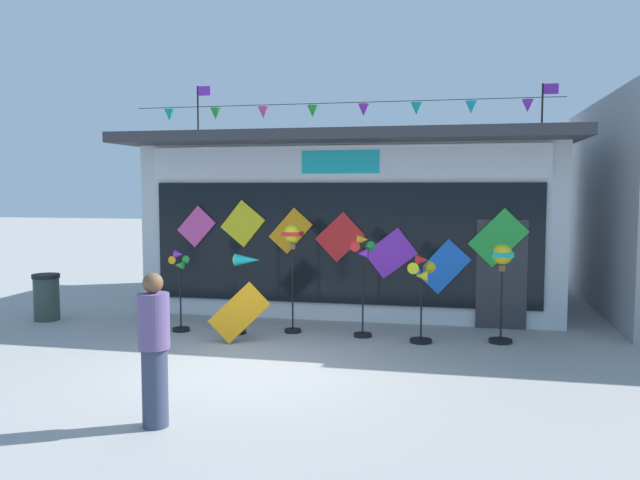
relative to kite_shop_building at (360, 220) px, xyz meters
name	(u,v)px	position (x,y,z in m)	size (l,w,h in m)	color
ground_plane	(255,367)	(-0.63, -5.80, -1.84)	(80.00, 80.00, 0.00)	#9E9B99
kite_shop_building	(360,220)	(0.00, 0.00, 0.00)	(8.70, 5.91, 4.98)	silver
wind_spinner_far_left	(180,283)	(-2.66, -3.85, -0.96)	(0.34, 0.31, 1.47)	black
wind_spinner_left	(243,280)	(-1.48, -3.79, -0.87)	(0.65, 0.37, 1.43)	black
wind_spinner_center_left	(292,246)	(-0.66, -3.50, -0.29)	(0.33, 0.33, 1.93)	black
wind_spinner_center_right	(363,267)	(0.61, -3.60, -0.61)	(0.41, 0.31, 1.78)	black
wind_spinner_right	(421,284)	(1.62, -3.81, -0.86)	(0.45, 0.37, 1.49)	black
wind_spinner_far_right	(502,269)	(2.92, -3.51, -0.60)	(0.39, 0.39, 1.65)	black
person_near_camera	(154,349)	(-0.97, -8.22, -0.99)	(0.34, 0.34, 1.68)	#333D56
trash_bin	(46,297)	(-5.62, -3.48, -1.38)	(0.52, 0.52, 0.91)	#2D4238
display_kite_on_ground	(239,313)	(-1.33, -4.44, -1.33)	(0.52, 0.03, 0.95)	orange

